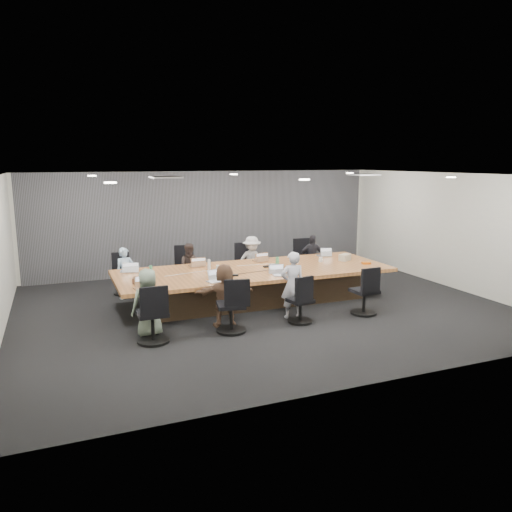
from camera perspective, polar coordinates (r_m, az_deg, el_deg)
name	(u,v)px	position (r m, az deg, el deg)	size (l,w,h in m)	color
floor	(263,307)	(10.72, 0.81, -5.90)	(10.00, 8.00, 0.00)	black
ceiling	(263,175)	(10.26, 0.85, 9.24)	(10.00, 8.00, 0.00)	white
wall_back	(208,221)	(14.13, -5.49, 3.95)	(10.00, 2.80, 0.00)	beige
wall_front	(378,287)	(6.96, 13.73, -3.50)	(10.00, 2.80, 0.00)	beige
wall_right	(451,230)	(13.15, 21.36, 2.73)	(8.00, 2.80, 0.00)	beige
curtain	(209,222)	(14.06, -5.40, 3.91)	(9.80, 0.04, 2.80)	#56555A
conference_table	(254,284)	(11.05, -0.19, -3.21)	(6.00, 2.20, 0.74)	#3E2C1D
chair_0	(124,279)	(12.05, -14.88, -2.54)	(0.50, 0.50, 0.75)	black
chair_1	(187,271)	(12.30, -7.87, -1.69)	(0.59, 0.59, 0.88)	black
chair_2	(247,267)	(12.76, -1.06, -1.25)	(0.56, 0.56, 0.82)	black
chair_3	(305,262)	(13.44, 5.67, -0.64)	(0.57, 0.57, 0.84)	black
chair_4	(152,318)	(8.79, -11.75, -6.94)	(0.59, 0.59, 0.88)	black
chair_5	(231,309)	(9.13, -2.88, -6.11)	(0.58, 0.58, 0.85)	black
chair_6	(300,304)	(9.68, 5.07, -5.53)	(0.49, 0.49, 0.73)	black
chair_7	(364,295)	(10.39, 12.26, -4.35)	(0.55, 0.55, 0.82)	black
person_0	(125,273)	(11.66, -14.71, -1.90)	(0.43, 0.28, 1.17)	#9FBEDA
laptop_0	(128,271)	(11.09, -14.37, -1.67)	(0.33, 0.23, 0.02)	#B2B2B7
person_1	(191,268)	(11.94, -7.47, -1.34)	(0.57, 0.44, 1.17)	#352926
laptop_1	(197,265)	(11.38, -6.79, -1.08)	(0.34, 0.23, 0.02)	#8C6647
person_2	(252,261)	(12.40, -0.49, -0.61)	(0.81, 0.46, 1.25)	#A6A6A6
laptop_2	(260,260)	(11.88, 0.49, -0.51)	(0.34, 0.23, 0.02)	#8C6647
person_3	(312,258)	(13.11, 6.39, -0.17)	(0.70, 0.29, 1.19)	#24242A
laptop_3	(322,255)	(12.61, 7.59, 0.07)	(0.29, 0.20, 0.02)	#B2B2B7
person_4	(148,303)	(9.07, -12.20, -5.23)	(0.60, 0.39, 1.23)	slate
laptop_4	(143,288)	(9.56, -12.81, -3.60)	(0.32, 0.22, 0.02)	#8C6647
person_5	(225,295)	(9.40, -3.59, -4.48)	(1.13, 0.36, 1.21)	brown
laptop_5	(216,281)	(9.87, -4.62, -2.90)	(0.33, 0.23, 0.02)	#B2B2B7
person_6	(292,285)	(9.90, 4.18, -3.31)	(0.49, 0.32, 1.34)	#B4B1BD
laptop_6	(281,275)	(10.36, 2.85, -2.21)	(0.31, 0.21, 0.02)	#B2B2B7
bottle_green_left	(151,271)	(10.50, -11.91, -1.68)	(0.06, 0.06, 0.23)	#459961
bottle_green_right	(277,263)	(11.00, 2.45, -0.79)	(0.07, 0.07, 0.26)	#459961
bottle_clear	(209,265)	(10.96, -5.39, -0.97)	(0.07, 0.07, 0.22)	silver
cup_white_far	(218,267)	(10.98, -4.39, -1.28)	(0.07, 0.07, 0.09)	white
cup_white_near	(321,260)	(11.83, 7.40, -0.41)	(0.09, 0.09, 0.11)	white
mug_brown	(135,281)	(9.94, -13.71, -2.80)	(0.09, 0.09, 0.11)	brown
mic_left	(235,275)	(10.33, -2.43, -2.21)	(0.15, 0.10, 0.03)	black
mic_right	(267,266)	(11.18, 1.21, -1.20)	(0.14, 0.10, 0.03)	black
stapler	(283,270)	(10.74, 3.08, -1.64)	(0.15, 0.04, 0.06)	black
canvas_bag	(345,257)	(12.07, 10.12, -0.16)	(0.29, 0.18, 0.15)	#B7AD91
snack_packet	(366,263)	(11.80, 12.48, -0.78)	(0.19, 0.12, 0.04)	#C35407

